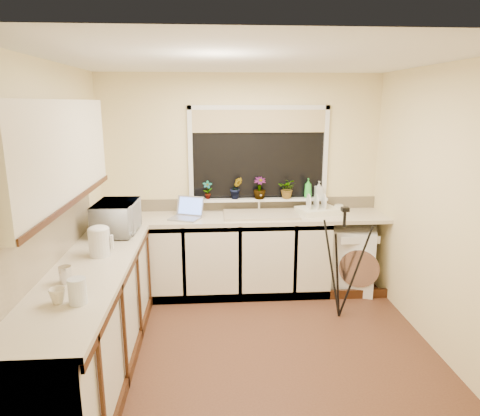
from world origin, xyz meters
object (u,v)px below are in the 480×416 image
at_px(tripod, 342,263).
at_px(steel_jar, 65,275).
at_px(plant_a, 207,190).
at_px(glass_jug, 77,291).
at_px(cup_left, 58,296).
at_px(plant_d, 288,189).
at_px(dish_rack, 318,211).
at_px(cup_back, 339,208).
at_px(kettle, 99,242).
at_px(washing_machine, 351,258).
at_px(plant_b, 236,188).
at_px(microwave, 117,218).
at_px(plant_c, 260,188).
at_px(laptop, 187,213).
at_px(soap_bottle_clear, 319,189).
at_px(soap_bottle_green, 308,188).

relative_size(tripod, steel_jar, 9.66).
relative_size(tripod, plant_a, 5.44).
bearing_deg(glass_jug, cup_left, 174.31).
distance_m(steel_jar, plant_d, 2.73).
xyz_separation_m(dish_rack, cup_back, (0.26, 0.06, 0.01)).
relative_size(kettle, plant_a, 1.08).
bearing_deg(washing_machine, plant_b, -168.81).
bearing_deg(steel_jar, dish_rack, 38.76).
bearing_deg(microwave, plant_c, -60.65).
xyz_separation_m(dish_rack, plant_b, (-0.92, 0.16, 0.24)).
relative_size(washing_machine, dish_rack, 1.70).
height_order(glass_jug, plant_c, plant_c).
bearing_deg(laptop, plant_a, 72.35).
distance_m(plant_c, cup_back, 0.94).
bearing_deg(microwave, tripod, -91.05).
bearing_deg(plant_b, laptop, -155.98).
xyz_separation_m(washing_machine, soap_bottle_clear, (-0.36, 0.24, 0.77)).
distance_m(laptop, kettle, 1.33).
height_order(plant_a, soap_bottle_green, soap_bottle_green).
bearing_deg(soap_bottle_green, laptop, -169.40).
height_order(plant_c, soap_bottle_green, plant_c).
height_order(plant_d, cup_back, plant_d).
height_order(dish_rack, cup_left, cup_left).
distance_m(tripod, soap_bottle_clear, 1.07).
bearing_deg(dish_rack, plant_a, 157.68).
distance_m(plant_d, soap_bottle_green, 0.25).
bearing_deg(soap_bottle_green, plant_c, -177.70).
height_order(tripod, plant_c, plant_c).
bearing_deg(microwave, plant_d, -65.06).
relative_size(washing_machine, cup_back, 6.90).
bearing_deg(steel_jar, soap_bottle_green, 42.39).
distance_m(laptop, plant_b, 0.64).
bearing_deg(tripod, soap_bottle_green, 102.70).
bearing_deg(washing_machine, plant_c, -170.61).
height_order(plant_b, soap_bottle_clear, plant_b).
distance_m(kettle, soap_bottle_clear, 2.61).
bearing_deg(glass_jug, kettle, 94.85).
relative_size(washing_machine, soap_bottle_green, 3.30).
xyz_separation_m(steel_jar, cup_left, (0.05, -0.33, -0.01)).
relative_size(steel_jar, soap_bottle_green, 0.53).
distance_m(dish_rack, soap_bottle_clear, 0.28).
bearing_deg(microwave, steel_jar, 176.61).
distance_m(microwave, plant_d, 1.95).
bearing_deg(kettle, steel_jar, -101.01).
relative_size(washing_machine, tripod, 0.65).
distance_m(plant_d, soap_bottle_clear, 0.38).
distance_m(glass_jug, microwave, 1.54).
bearing_deg(plant_a, washing_machine, -8.08).
xyz_separation_m(plant_a, plant_c, (0.60, -0.03, 0.02)).
bearing_deg(cup_back, plant_c, 174.27).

